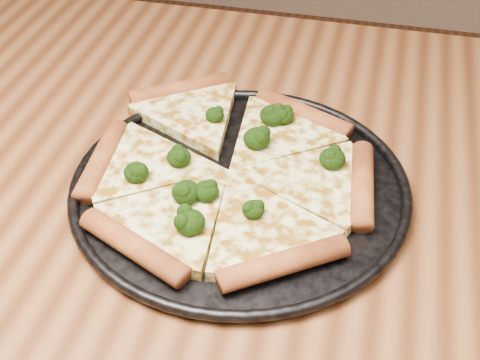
# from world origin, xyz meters

# --- Properties ---
(dining_table) EXTENTS (1.20, 0.90, 0.75)m
(dining_table) POSITION_xyz_m (0.00, 0.00, 0.66)
(dining_table) COLOR brown
(dining_table) RESTS_ON ground
(pizza_pan) EXTENTS (0.36, 0.36, 0.02)m
(pizza_pan) POSITION_xyz_m (0.11, 0.04, 0.76)
(pizza_pan) COLOR black
(pizza_pan) RESTS_ON dining_table
(pizza) EXTENTS (0.32, 0.35, 0.02)m
(pizza) POSITION_xyz_m (0.09, 0.05, 0.77)
(pizza) COLOR #EAE48F
(pizza) RESTS_ON pizza_pan
(broccoli_florets) EXTENTS (0.22, 0.23, 0.02)m
(broccoli_florets) POSITION_xyz_m (0.10, 0.05, 0.78)
(broccoli_florets) COLOR black
(broccoli_florets) RESTS_ON pizza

